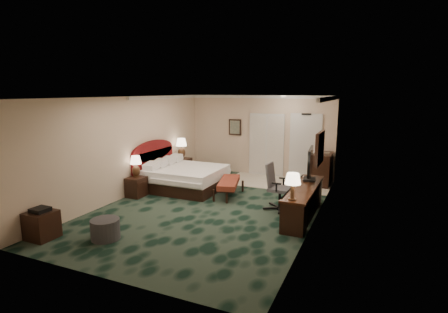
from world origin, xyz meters
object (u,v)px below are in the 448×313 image
at_px(side_table, 42,225).
at_px(tv, 310,164).
at_px(bed, 186,178).
at_px(minibar, 322,169).
at_px(nightstand_near, 136,187).
at_px(ottoman, 105,229).
at_px(lamp_far, 181,148).
at_px(lamp_near, 136,166).
at_px(desk_chair, 280,187).
at_px(nightstand_far, 182,168).
at_px(bed_bench, 229,188).
at_px(desk, 303,202).

bearing_deg(side_table, tv, 41.36).
relative_size(bed, minibar, 2.06).
relative_size(tv, minibar, 1.03).
distance_m(nightstand_near, tv, 4.65).
bearing_deg(tv, ottoman, -139.83).
distance_m(tv, minibar, 2.45).
xyz_separation_m(lamp_far, ottoman, (1.17, -4.90, -0.78)).
relative_size(lamp_near, lamp_far, 0.87).
relative_size(bed, lamp_far, 3.04).
relative_size(desk_chair, minibar, 1.15).
bearing_deg(desk_chair, tv, 35.62).
relative_size(nightstand_far, side_table, 1.18).
bearing_deg(nightstand_near, nightstand_far, 88.96).
relative_size(nightstand_near, desk_chair, 0.47).
bearing_deg(tv, bed, 169.24).
bearing_deg(desk_chair, minibar, 81.71).
relative_size(bed, desk_chair, 1.80).
height_order(lamp_near, lamp_far, lamp_far).
bearing_deg(side_table, bed_bench, 60.73).
relative_size(bed, nightstand_far, 3.16).
relative_size(bed, tv, 2.00).
xyz_separation_m(bed, desk, (3.60, -0.95, 0.03)).
xyz_separation_m(nightstand_far, minibar, (4.41, 0.94, 0.17)).
bearing_deg(bed, ottoman, -85.12).
relative_size(bed_bench, desk_chair, 1.20).
bearing_deg(side_table, lamp_near, 91.40).
relative_size(nightstand_far, lamp_far, 0.96).
bearing_deg(lamp_near, desk, 2.53).
distance_m(side_table, desk_chair, 5.20).
height_order(bed_bench, side_table, side_table).
height_order(lamp_far, desk_chair, lamp_far).
relative_size(lamp_near, desk, 0.24).
distance_m(nightstand_far, desk, 4.90).
relative_size(bed_bench, desk, 0.55).
bearing_deg(tv, nightstand_near, -174.59).
height_order(bed_bench, ottoman, bed_bench).
bearing_deg(ottoman, bed, 94.88).
height_order(lamp_near, tv, tv).
xyz_separation_m(ottoman, desk_chair, (2.66, 3.04, 0.37)).
distance_m(bed_bench, ottoman, 3.72).
bearing_deg(bed_bench, desk, -35.24).
height_order(bed, desk, desk).
xyz_separation_m(nightstand_near, side_table, (0.05, -3.00, 0.00)).
bearing_deg(bed, nightstand_near, -126.13).
bearing_deg(bed_bench, side_table, -134.86).
bearing_deg(minibar, desk, -89.52).
relative_size(side_table, desk_chair, 0.48).
distance_m(bed, ottoman, 3.74).
bearing_deg(lamp_far, side_table, -89.83).
relative_size(nightstand_far, tv, 0.63).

